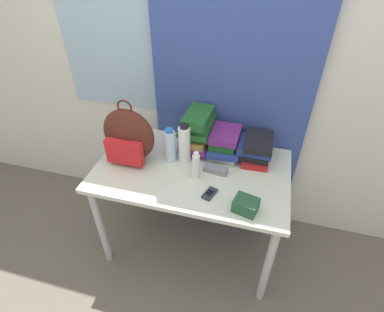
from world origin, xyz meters
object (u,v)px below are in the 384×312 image
(sunglasses_case, at_px, (216,170))
(backpack, at_px, (128,137))
(book_stack_right, at_px, (256,149))
(water_bottle, at_px, (170,146))
(book_stack_center, at_px, (224,143))
(sunscreen_bottle, at_px, (196,166))
(book_stack_left, at_px, (197,132))
(sports_bottle, at_px, (184,144))
(cell_phone, at_px, (210,194))
(camera_pouch, at_px, (246,205))

(sunglasses_case, bearing_deg, backpack, -178.62)
(book_stack_right, bearing_deg, water_bottle, -163.34)
(book_stack_center, xyz_separation_m, sunscreen_bottle, (-0.12, -0.28, 0.00))
(book_stack_left, xyz_separation_m, sports_bottle, (-0.05, -0.14, -0.01))
(book_stack_right, bearing_deg, book_stack_center, -179.99)
(backpack, relative_size, book_stack_center, 1.49)
(backpack, bearing_deg, sports_bottle, 13.25)
(water_bottle, height_order, sunscreen_bottle, water_bottle)
(book_stack_center, relative_size, cell_phone, 2.51)
(book_stack_center, distance_m, sunglasses_case, 0.22)
(sunscreen_bottle, xyz_separation_m, camera_pouch, (0.33, -0.19, -0.05))
(book_stack_center, xyz_separation_m, water_bottle, (-0.32, -0.16, 0.03))
(sports_bottle, height_order, sunglasses_case, sports_bottle)
(sunscreen_bottle, bearing_deg, backpack, 172.08)
(book_stack_center, bearing_deg, sunscreen_bottle, -113.09)
(sunscreen_bottle, height_order, sunglasses_case, sunscreen_bottle)
(sunglasses_case, bearing_deg, book_stack_center, 86.53)
(book_stack_center, bearing_deg, book_stack_right, 0.01)
(book_stack_center, relative_size, water_bottle, 1.20)
(water_bottle, distance_m, camera_pouch, 0.62)
(backpack, bearing_deg, sunscreen_bottle, -7.92)
(cell_phone, bearing_deg, camera_pouch, -16.46)
(backpack, relative_size, book_stack_left, 1.51)
(backpack, xyz_separation_m, book_stack_left, (0.39, 0.23, -0.04))
(water_bottle, xyz_separation_m, sports_bottle, (0.09, 0.02, 0.02))
(book_stack_center, relative_size, book_stack_right, 1.05)
(camera_pouch, bearing_deg, sunscreen_bottle, 149.72)
(book_stack_center, height_order, sports_bottle, sports_bottle)
(sports_bottle, height_order, camera_pouch, sports_bottle)
(book_stack_left, bearing_deg, water_bottle, -129.77)
(sports_bottle, bearing_deg, backpack, -166.75)
(backpack, bearing_deg, water_bottle, 13.23)
(backpack, bearing_deg, book_stack_left, 30.04)
(backpack, xyz_separation_m, book_stack_right, (0.78, 0.22, -0.10))
(backpack, relative_size, sunglasses_case, 2.74)
(book_stack_right, xyz_separation_m, cell_phone, (-0.21, -0.41, -0.07))
(backpack, xyz_separation_m, sunscreen_bottle, (0.46, -0.06, -0.09))
(sports_bottle, relative_size, sunglasses_case, 1.73)
(book_stack_left, xyz_separation_m, water_bottle, (-0.14, -0.17, -0.02))
(book_stack_right, relative_size, sports_bottle, 1.01)
(sunscreen_bottle, xyz_separation_m, cell_phone, (0.11, -0.13, -0.08))
(sunscreen_bottle, bearing_deg, book_stack_left, 102.95)
(backpack, bearing_deg, cell_phone, -18.56)
(water_bottle, bearing_deg, cell_phone, -38.11)
(book_stack_center, distance_m, cell_phone, 0.42)
(sunglasses_case, relative_size, camera_pouch, 1.06)
(sunscreen_bottle, height_order, camera_pouch, sunscreen_bottle)
(cell_phone, height_order, camera_pouch, camera_pouch)
(book_stack_left, height_order, sunglasses_case, book_stack_left)
(cell_phone, bearing_deg, book_stack_center, 89.25)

